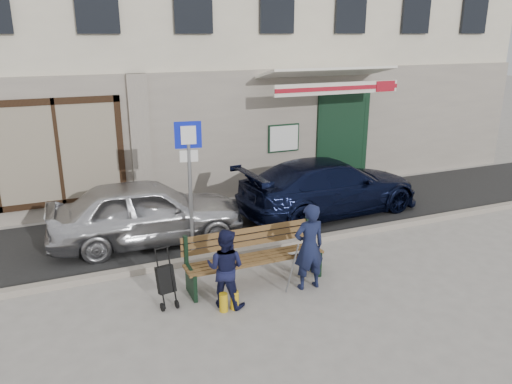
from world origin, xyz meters
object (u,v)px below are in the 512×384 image
bench (252,258)px  woman (225,268)px  car_navy (330,186)px  car_silver (147,211)px  stroller (166,281)px  parking_sign (189,169)px  man (309,247)px

bench → woman: 0.84m
car_navy → woman: (-3.67, -3.04, -0.01)m
bench → woman: woman is taller
car_navy → woman: bearing=125.0°
car_silver → stroller: car_silver is taller
parking_sign → man: 2.60m
bench → stroller: (-1.50, -0.12, -0.05)m
car_navy → woman: car_navy is taller
man → woman: (-1.45, 0.00, -0.10)m
woman → stroller: bearing=15.7°
bench → stroller: bearing=-175.3°
man → parking_sign: bearing=-52.6°
woman → stroller: 0.96m
car_navy → woman: size_ratio=3.52×
stroller → woman: bearing=-32.9°
parking_sign → stroller: bearing=-109.2°
car_silver → bench: bearing=-149.3°
parking_sign → car_silver: bearing=131.7°
man → stroller: 2.35m
parking_sign → woman: parking_sign is taller
car_silver → car_navy: size_ratio=0.86×
man → woman: bearing=0.5°
car_silver → woman: (0.62, -2.95, -0.02)m
car_navy → car_silver: bearing=86.5°
car_silver → man: man is taller
stroller → parking_sign: bearing=51.7°
car_navy → bench: 3.94m
stroller → bench: bearing=-4.3°
car_navy → stroller: (-4.52, -2.66, -0.24)m
parking_sign → car_navy: bearing=27.0°
car_navy → bench: (-3.01, -2.54, -0.19)m
man → stroller: size_ratio=1.60×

